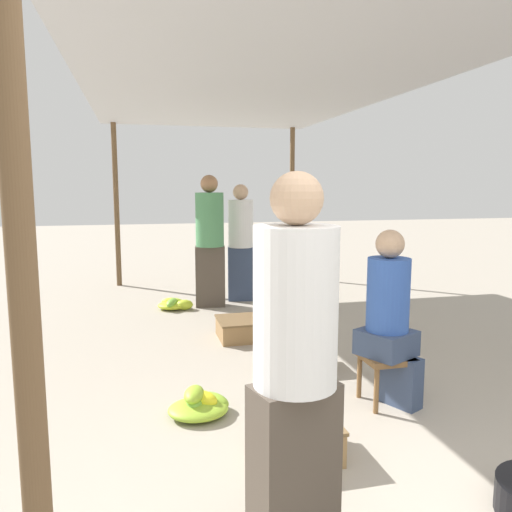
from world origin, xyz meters
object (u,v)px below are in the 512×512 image
Objects in this scene: banana_pile_right_1 at (273,280)px; crate_mid at (301,437)px; crate_far at (306,357)px; stool at (386,364)px; crate_near at (242,328)px; vendor_foreground at (295,364)px; banana_pile_left_0 at (200,404)px; shopper_walking_mid at (210,239)px; vendor_seated at (390,316)px; shopper_walking_far at (241,241)px; banana_pile_right_0 at (301,287)px; banana_pile_left_1 at (175,304)px.

banana_pile_right_1 reaches higher than crate_mid.
stool is at bearing -68.69° from crate_far.
crate_far is at bearing -68.92° from crate_near.
banana_pile_left_0 is at bearing 99.15° from vendor_foreground.
shopper_walking_mid reaches higher than crate_far.
banana_pile_left_0 is (-1.34, 0.14, -0.58)m from vendor_seated.
banana_pile_left_0 is 1.12× the size of crate_mid.
shopper_walking_mid is (-0.11, 1.47, 0.78)m from crate_near.
vendor_foreground reaches higher than banana_pile_right_1.
crate_near is at bearing 68.65° from banana_pile_left_0.
banana_pile_left_0 is 1.18× the size of crate_far.
stool is 3.55m from shopper_walking_far.
shopper_walking_far is (-0.94, -0.19, 0.73)m from banana_pile_right_0.
stool is at bearing -76.14° from shopper_walking_mid.
vendor_seated is 2.49× the size of banana_pile_right_1.
banana_pile_right_0 is (0.59, 3.69, -0.56)m from vendor_seated.
banana_pile_right_1 is 0.32× the size of shopper_walking_far.
banana_pile_right_0 is 1.11× the size of crate_near.
stool reaches higher than banana_pile_left_1.
banana_pile_left_0 is at bearing 174.20° from stool.
crate_near is 1.90m from shopper_walking_far.
crate_far is 2.59m from shopper_walking_mid.
shopper_walking_far is (-0.02, 2.68, 0.73)m from crate_far.
crate_near is at bearing -85.60° from shopper_walking_mid.
shopper_walking_far reaches higher than crate_mid.
shopper_walking_far reaches higher than banana_pile_left_1.
vendor_seated is at bearing 32.13° from crate_mid.
stool is at bearing 49.03° from vendor_foreground.
stool is 1.35m from banana_pile_left_0.
stool is at bearing -5.80° from banana_pile_left_0.
banana_pile_left_1 is 0.28× the size of shopper_walking_far.
vendor_foreground is 4.09× the size of crate_far.
vendor_seated is at bearing -99.04° from banana_pile_right_0.
banana_pile_right_1 is 0.30× the size of shopper_walking_mid.
banana_pile_right_0 is at bearing 11.39° from shopper_walking_far.
banana_pile_right_1 reaches higher than crate_near.
banana_pile_left_0 is 3.25m from shopper_walking_mid.
banana_pile_left_0 is at bearing -111.35° from crate_near.
vendor_seated is 3.19× the size of crate_far.
stool is 0.21× the size of shopper_walking_mid.
banana_pile_left_1 is (-1.27, 3.20, -0.24)m from stool.
banana_pile_right_1 reaches higher than crate_far.
crate_far is at bearing 69.71° from crate_mid.
crate_mid is at bearing -147.87° from vendor_seated.
banana_pile_left_0 is 0.94× the size of crate_near.
vendor_seated is (1.11, 1.26, -0.19)m from vendor_foreground.
vendor_seated is 4.41m from banana_pile_right_1.
banana_pile_right_1 is at bearing 68.03° from crate_near.
vendor_seated is at bearing 48.45° from vendor_foreground.
crate_mid is 4.11m from shopper_walking_far.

